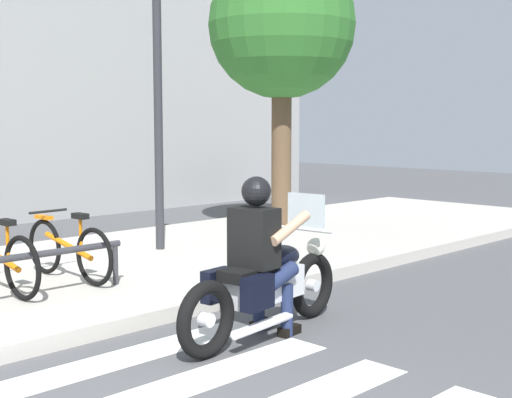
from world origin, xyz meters
TOP-DOWN VIEW (x-y plane):
  - crosswalk_stripe_3 at (1.06, 0.80)m, footprint 2.80×0.40m
  - crosswalk_stripe_4 at (1.06, 1.60)m, footprint 2.80×0.40m
  - motorcycle at (2.35, 1.22)m, footprint 2.18×0.73m
  - rider at (2.27, 1.21)m, footprint 0.67×0.59m
  - bicycle_6 at (1.91, 3.88)m, footprint 0.48×1.60m
  - street_lamp at (3.82, 4.74)m, footprint 0.28×0.28m
  - tree_near_rack at (6.72, 5.14)m, footprint 2.49×2.49m

SIDE VIEW (x-z plane):
  - crosswalk_stripe_3 at x=1.06m, z-range 0.00..0.01m
  - crosswalk_stripe_4 at x=1.06m, z-range 0.00..0.01m
  - motorcycle at x=2.35m, z-range -0.16..1.08m
  - bicycle_6 at x=1.91m, z-range 0.12..0.89m
  - rider at x=2.27m, z-range 0.11..1.55m
  - street_lamp at x=3.82m, z-range 0.45..4.48m
  - tree_near_rack at x=6.72m, z-range 1.11..5.92m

